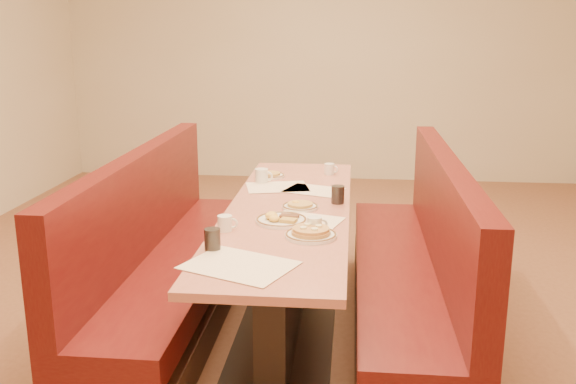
# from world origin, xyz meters

# --- Properties ---
(ground) EXTENTS (8.00, 8.00, 0.00)m
(ground) POSITION_xyz_m (0.00, 0.00, 0.00)
(ground) COLOR #9E6647
(ground) RESTS_ON ground
(diner_table) EXTENTS (0.70, 2.50, 0.75)m
(diner_table) POSITION_xyz_m (0.00, 0.00, 0.37)
(diner_table) COLOR black
(diner_table) RESTS_ON ground
(booth_left) EXTENTS (0.55, 2.50, 1.05)m
(booth_left) POSITION_xyz_m (-0.73, 0.00, 0.36)
(booth_left) COLOR #4C3326
(booth_left) RESTS_ON ground
(booth_right) EXTENTS (0.55, 2.50, 1.05)m
(booth_right) POSITION_xyz_m (0.73, 0.00, 0.36)
(booth_right) COLOR #4C3326
(booth_right) RESTS_ON ground
(placemat_near_left) EXTENTS (0.55, 0.49, 0.00)m
(placemat_near_left) POSITION_xyz_m (-0.12, -0.94, 0.75)
(placemat_near_left) COLOR #FAEBC4
(placemat_near_left) RESTS_ON diner_table
(placemat_near_right) EXTENTS (0.43, 0.37, 0.00)m
(placemat_near_right) POSITION_xyz_m (0.12, -0.24, 0.75)
(placemat_near_right) COLOR #FAEBC4
(placemat_near_right) RESTS_ON diner_table
(placemat_far_left) EXTENTS (0.45, 0.38, 0.00)m
(placemat_far_left) POSITION_xyz_m (-0.12, 0.48, 0.75)
(placemat_far_left) COLOR #FAEBC4
(placemat_far_left) RESTS_ON diner_table
(placemat_far_right) EXTENTS (0.41, 0.36, 0.00)m
(placemat_far_right) POSITION_xyz_m (0.12, 0.42, 0.75)
(placemat_far_right) COLOR #FAEBC4
(placemat_far_right) RESTS_ON diner_table
(pancake_plate) EXTENTS (0.26, 0.26, 0.06)m
(pancake_plate) POSITION_xyz_m (0.16, -0.51, 0.77)
(pancake_plate) COLOR white
(pancake_plate) RESTS_ON diner_table
(eggs_plate) EXTENTS (0.27, 0.27, 0.06)m
(eggs_plate) POSITION_xyz_m (-0.01, -0.28, 0.77)
(eggs_plate) COLOR white
(eggs_plate) RESTS_ON diner_table
(extra_plate_mid) EXTENTS (0.21, 0.21, 0.04)m
(extra_plate_mid) POSITION_xyz_m (0.07, 0.01, 0.76)
(extra_plate_mid) COLOR white
(extra_plate_mid) RESTS_ON diner_table
(extra_plate_far) EXTENTS (0.20, 0.20, 0.04)m
(extra_plate_far) POSITION_xyz_m (-0.21, 0.78, 0.76)
(extra_plate_far) COLOR white
(extra_plate_far) RESTS_ON diner_table
(coffee_mug_a) EXTENTS (0.10, 0.07, 0.08)m
(coffee_mug_a) POSITION_xyz_m (0.18, -0.43, 0.79)
(coffee_mug_a) COLOR white
(coffee_mug_a) RESTS_ON diner_table
(coffee_mug_b) EXTENTS (0.11, 0.07, 0.08)m
(coffee_mug_b) POSITION_xyz_m (-0.28, -0.45, 0.79)
(coffee_mug_b) COLOR white
(coffee_mug_b) RESTS_ON diner_table
(coffee_mug_c) EXTENTS (0.10, 0.07, 0.08)m
(coffee_mug_c) POSITION_xyz_m (0.20, 0.91, 0.79)
(coffee_mug_c) COLOR white
(coffee_mug_c) RESTS_ON diner_table
(coffee_mug_d) EXTENTS (0.12, 0.09, 0.09)m
(coffee_mug_d) POSITION_xyz_m (-0.24, 0.61, 0.80)
(coffee_mug_d) COLOR white
(coffee_mug_d) RESTS_ON diner_table
(soda_tumbler_near) EXTENTS (0.08, 0.08, 0.10)m
(soda_tumbler_near) POSITION_xyz_m (-0.28, -0.75, 0.80)
(soda_tumbler_near) COLOR black
(soda_tumbler_near) RESTS_ON diner_table
(soda_tumbler_mid) EXTENTS (0.08, 0.08, 0.11)m
(soda_tumbler_mid) POSITION_xyz_m (0.28, 0.14, 0.80)
(soda_tumbler_mid) COLOR black
(soda_tumbler_mid) RESTS_ON diner_table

